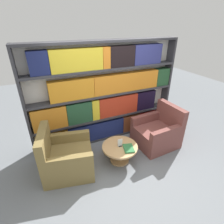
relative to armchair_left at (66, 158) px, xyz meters
The scene contains 7 objects.
ground_plane 1.32m from the armchair_left, 21.23° to the right, with size 14.00×14.00×0.00m, color slate.
bookshelf 1.66m from the armchair_left, 33.72° to the left, with size 3.54×0.30×2.37m.
armchair_left is the anchor object (origin of this frame).
armchair_right 2.19m from the armchair_left, ahead, with size 0.96×0.90×0.98m.
coffee_table 1.11m from the armchair_left, ahead, with size 0.75×0.75×0.38m.
table_sign 1.12m from the armchair_left, ahead, with size 0.10×0.06×0.17m.
stray_book 1.26m from the armchair_left, 15.00° to the right, with size 0.26×0.32×0.03m.
Camera 1 is at (-1.44, -2.28, 2.70)m, focal length 28.00 mm.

